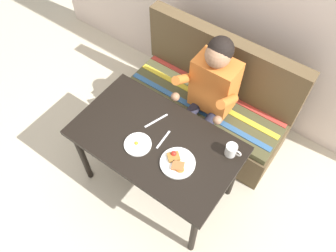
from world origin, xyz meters
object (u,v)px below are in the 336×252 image
at_px(coffee_mug, 231,150).
at_px(person, 209,92).
at_px(fork, 163,140).
at_px(plate_breakfast, 177,163).
at_px(knife, 156,121).
at_px(couch, 208,105).
at_px(table, 156,145).
at_px(plate_eggs, 138,144).

bearing_deg(coffee_mug, person, 137.00).
xyz_separation_m(coffee_mug, fork, (-0.44, -0.18, -0.05)).
xyz_separation_m(plate_breakfast, coffee_mug, (0.25, 0.28, 0.04)).
bearing_deg(knife, coffee_mug, 26.70).
height_order(couch, knife, couch).
relative_size(person, plate_breakfast, 5.02).
relative_size(coffee_mug, knife, 0.59).
height_order(table, plate_breakfast, plate_breakfast).
height_order(person, fork, person).
bearing_deg(table, fork, 32.17).
distance_m(table, couch, 0.83).
distance_m(couch, person, 0.45).
height_order(table, knife, knife).
distance_m(fork, knife, 0.17).
distance_m(table, fork, 0.10).
height_order(table, couch, couch).
bearing_deg(knife, couch, 100.78).
relative_size(couch, plate_eggs, 7.44).
relative_size(person, coffee_mug, 10.27).
xyz_separation_m(table, coffee_mug, (0.49, 0.21, 0.13)).
distance_m(table, plate_eggs, 0.16).
bearing_deg(couch, plate_eggs, -94.80).
xyz_separation_m(table, person, (0.08, 0.59, 0.09)).
bearing_deg(coffee_mug, plate_eggs, -150.48).
relative_size(person, knife, 6.06).
bearing_deg(coffee_mug, knife, -172.41).
distance_m(couch, plate_breakfast, 0.96).
bearing_deg(table, coffee_mug, 23.09).
bearing_deg(coffee_mug, couch, 131.27).
bearing_deg(plate_breakfast, plate_eggs, -172.45).
xyz_separation_m(plate_eggs, fork, (0.12, 0.14, -0.01)).
distance_m(couch, knife, 0.76).
bearing_deg(plate_breakfast, table, 163.60).
bearing_deg(plate_eggs, table, 56.26).
distance_m(table, coffee_mug, 0.55).
bearing_deg(table, plate_eggs, -123.74).
distance_m(coffee_mug, knife, 0.59).
distance_m(person, fork, 0.56).
relative_size(couch, coffee_mug, 12.20).
relative_size(table, plate_eggs, 6.20).
distance_m(person, knife, 0.49).
bearing_deg(plate_eggs, plate_breakfast, 7.55).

